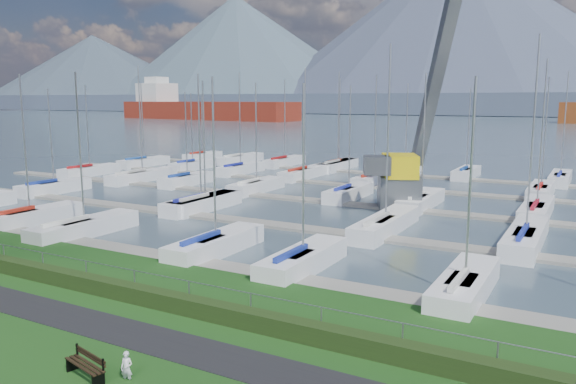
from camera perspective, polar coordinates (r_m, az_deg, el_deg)
The scene contains 11 objects.
path at distance 23.21m, azimuth -18.69°, elevation -12.67°, with size 160.00×2.00×0.04m, color black.
water at distance 277.90m, azimuth 25.77°, elevation 6.63°, with size 800.00×540.00×0.20m, color #40515D.
hedge at distance 24.78m, azimuth -14.24°, elevation -10.19°, with size 80.00×0.70×0.70m, color #203212.
fence at distance 24.79m, azimuth -13.69°, elevation -8.09°, with size 0.04×0.04×80.00m, color gray.
foothill at distance 347.67m, azimuth 26.55°, elevation 8.00°, with size 900.00×80.00×12.00m, color #465166.
docks at distance 47.03m, azimuth 8.29°, elevation -1.43°, with size 90.00×41.60×0.25m.
bench_right at distance 19.18m, azimuth -19.82°, elevation -16.23°, with size 1.85×0.82×0.85m.
person at distance 18.65m, azimuth -16.09°, elevation -16.40°, with size 0.39×0.26×1.07m, color silver.
crane at distance 46.48m, azimuth 12.37°, elevation 5.22°, with size 8.00×12.80×22.35m.
cargo_ship_west at distance 257.39m, azimuth -9.02°, elevation 8.19°, with size 91.33×27.39×21.50m.
sailboat_fleet at distance 49.75m, azimuth 8.11°, elevation 5.61°, with size 74.89×49.39×12.81m.
Camera 1 is at (16.19, -17.28, 8.53)m, focal length 35.00 mm.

